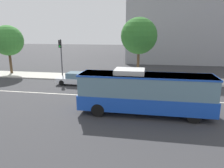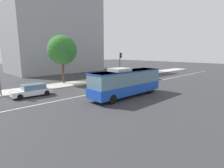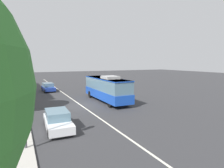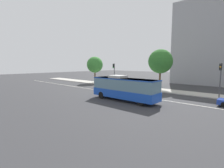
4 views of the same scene
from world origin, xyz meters
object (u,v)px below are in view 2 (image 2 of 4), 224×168
Objects in this scene: sedan_white at (32,90)px; street_tree_kerbside_left at (62,50)px; transit_bus at (127,82)px; traffic_light_mid_block at (120,61)px; sedan_blue at (148,76)px.

street_tree_kerbside_left is at bearing -140.70° from sedan_white.
traffic_light_mid_block is at bearing 46.86° from transit_bus.
sedan_white is 20.80m from sedan_blue.
transit_bus is 2.19× the size of sedan_white.
street_tree_kerbside_left is (-10.78, 2.88, 2.02)m from traffic_light_mid_block.
transit_bus is 11.39m from sedan_white.
traffic_light_mid_block reaches higher than sedan_white.
sedan_white and sedan_blue have the same top height.
traffic_light_mid_block reaches higher than transit_bus.
street_tree_kerbside_left reaches higher than sedan_white.
street_tree_kerbside_left reaches higher than transit_bus.
transit_bus is 13.88m from sedan_blue.
street_tree_kerbside_left reaches higher than traffic_light_mid_block.
sedan_white is at bearing -7.88° from sedan_blue.
sedan_white is 0.57× the size of street_tree_kerbside_left.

